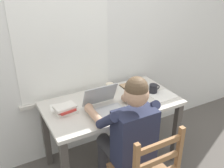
% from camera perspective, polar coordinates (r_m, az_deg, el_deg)
% --- Properties ---
extents(ground_plane, '(8.00, 8.00, 0.00)m').
position_cam_1_polar(ground_plane, '(2.94, -0.05, -16.63)').
color(ground_plane, '#56514C').
extents(back_wall, '(6.00, 0.08, 2.60)m').
position_cam_1_polar(back_wall, '(2.65, -4.69, 10.67)').
color(back_wall, silver).
rests_on(back_wall, ground).
extents(desk, '(1.31, 0.70, 0.74)m').
position_cam_1_polar(desk, '(2.56, -0.05, -6.06)').
color(desk, beige).
rests_on(desk, ground).
extents(seated_person, '(0.50, 0.60, 1.23)m').
position_cam_1_polar(seated_person, '(2.20, 3.45, -10.80)').
color(seated_person, '#232842').
rests_on(seated_person, ground).
extents(laptop, '(0.33, 0.32, 0.22)m').
position_cam_1_polar(laptop, '(2.34, -1.59, -4.83)').
color(laptop, '#ADAFB2').
rests_on(laptop, desk).
extents(computer_mouse, '(0.06, 0.10, 0.03)m').
position_cam_1_polar(computer_mouse, '(2.44, 4.16, -4.48)').
color(computer_mouse, '#ADAFB2').
rests_on(computer_mouse, desk).
extents(coffee_mug_white, '(0.12, 0.08, 0.10)m').
position_cam_1_polar(coffee_mug_white, '(2.66, -0.46, -0.89)').
color(coffee_mug_white, beige).
rests_on(coffee_mug_white, desk).
extents(coffee_mug_dark, '(0.12, 0.09, 0.09)m').
position_cam_1_polar(coffee_mug_dark, '(2.68, 9.19, -1.05)').
color(coffee_mug_dark, black).
rests_on(coffee_mug_dark, desk).
extents(book_stack_main, '(0.21, 0.16, 0.07)m').
position_cam_1_polar(book_stack_main, '(2.35, -10.23, -5.53)').
color(book_stack_main, white).
rests_on(book_stack_main, desk).
extents(paper_pile_near_laptop, '(0.23, 0.18, 0.01)m').
position_cam_1_polar(paper_pile_near_laptop, '(2.45, -11.04, -5.10)').
color(paper_pile_near_laptop, white).
rests_on(paper_pile_near_laptop, desk).
extents(paper_pile_back_corner, '(0.22, 0.18, 0.01)m').
position_cam_1_polar(paper_pile_back_corner, '(2.42, 5.57, -5.11)').
color(paper_pile_back_corner, white).
rests_on(paper_pile_back_corner, desk).
extents(paper_pile_side, '(0.26, 0.21, 0.01)m').
position_cam_1_polar(paper_pile_side, '(2.65, 11.27, -2.58)').
color(paper_pile_side, white).
rests_on(paper_pile_side, desk).
extents(landscape_photo_print, '(0.14, 0.10, 0.00)m').
position_cam_1_polar(landscape_photo_print, '(2.73, 4.48, -1.37)').
color(landscape_photo_print, teal).
rests_on(landscape_photo_print, desk).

